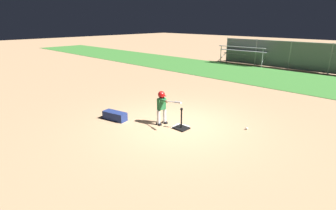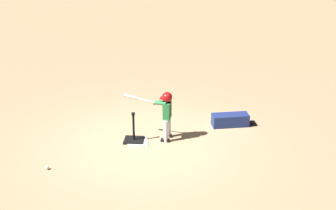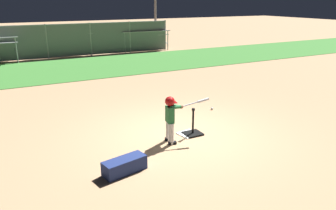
# 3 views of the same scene
# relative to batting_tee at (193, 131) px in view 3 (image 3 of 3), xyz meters

# --- Properties ---
(ground_plane) EXTENTS (90.00, 90.00, 0.00)m
(ground_plane) POSITION_rel_batting_tee_xyz_m (-0.26, 0.16, -0.09)
(ground_plane) COLOR tan
(grass_outfield_strip) EXTENTS (56.00, 5.38, 0.02)m
(grass_outfield_strip) POSITION_rel_batting_tee_xyz_m (-0.26, 9.42, -0.08)
(grass_outfield_strip) COLOR #3D7F33
(grass_outfield_strip) RESTS_ON ground_plane
(backstop_fence) EXTENTS (12.20, 0.08, 1.88)m
(backstop_fence) POSITION_rel_batting_tee_xyz_m (-0.26, 12.82, 0.89)
(backstop_fence) COLOR #9E9EA3
(backstop_fence) RESTS_ON ground_plane
(home_plate) EXTENTS (0.51, 0.51, 0.02)m
(home_plate) POSITION_rel_batting_tee_xyz_m (-0.09, 0.06, -0.08)
(home_plate) COLOR white
(home_plate) RESTS_ON ground_plane
(batting_tee) EXTENTS (0.43, 0.38, 0.67)m
(batting_tee) POSITION_rel_batting_tee_xyz_m (0.00, 0.00, 0.00)
(batting_tee) COLOR black
(batting_tee) RESTS_ON ground_plane
(batter_child) EXTENTS (1.06, 0.36, 1.10)m
(batter_child) POSITION_rel_batting_tee_xyz_m (-0.67, -0.15, 0.60)
(batter_child) COLOR silver
(batter_child) RESTS_ON ground_plane
(baseball) EXTENTS (0.07, 0.07, 0.07)m
(baseball) POSITION_rel_batting_tee_xyz_m (1.49, 1.33, -0.06)
(baseball) COLOR white
(baseball) RESTS_ON ground_plane
(bleachers_right_center) EXTENTS (3.18, 2.75, 1.31)m
(bleachers_right_center) POSITION_rel_batting_tee_xyz_m (-0.22, 14.13, 0.55)
(bleachers_right_center) COLOR #93969E
(bleachers_right_center) RESTS_ON ground_plane
(bleachers_far_left) EXTENTS (3.24, 2.34, 1.28)m
(bleachers_far_left) POSITION_rel_batting_tee_xyz_m (4.51, 13.72, 0.53)
(bleachers_far_left) COLOR #93969E
(bleachers_far_left) RESTS_ON ground_plane
(equipment_bag) EXTENTS (0.89, 0.49, 0.28)m
(equipment_bag) POSITION_rel_batting_tee_xyz_m (-2.11, -0.96, 0.05)
(equipment_bag) COLOR navy
(equipment_bag) RESTS_ON ground_plane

